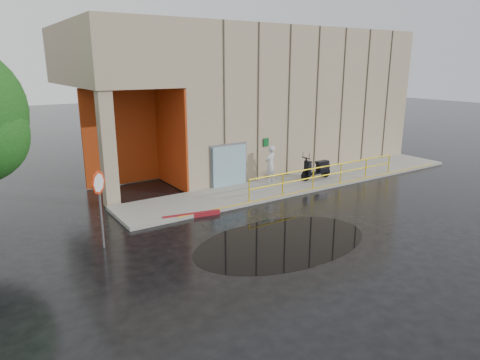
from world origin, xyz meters
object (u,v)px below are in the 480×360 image
at_px(person, 270,164).
at_px(scooter, 317,163).
at_px(stop_sign, 99,192).
at_px(red_curb, 192,215).

distance_m(person, scooter, 2.56).
xyz_separation_m(person, scooter, (2.41, -0.86, -0.09)).
bearing_deg(stop_sign, scooter, -12.59).
xyz_separation_m(person, stop_sign, (-9.48, -3.12, 0.86)).
xyz_separation_m(person, red_curb, (-5.63, -2.13, -1.01)).
distance_m(scooter, red_curb, 8.19).
xyz_separation_m(stop_sign, red_curb, (3.85, 0.99, -1.87)).
xyz_separation_m(scooter, stop_sign, (-11.89, -2.26, 0.95)).
bearing_deg(stop_sign, person, -5.14).
bearing_deg(red_curb, stop_sign, -165.56).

